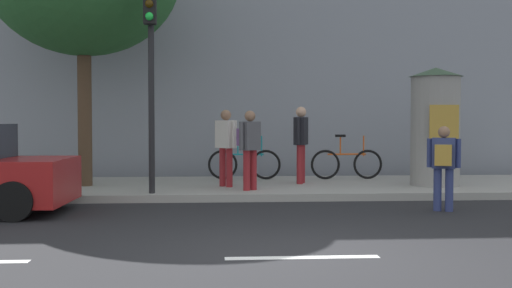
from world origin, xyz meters
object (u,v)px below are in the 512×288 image
at_px(traffic_light, 151,54).
at_px(pedestrian_in_red_top, 443,136).
at_px(bicycle_leaning, 244,163).
at_px(pedestrian_in_light_jacket, 226,141).
at_px(pedestrian_in_dark_shirt, 249,143).
at_px(poster_column, 435,126).
at_px(bicycle_upright, 347,163).
at_px(pedestrian_with_backpack, 444,161).
at_px(pedestrian_with_bag, 301,138).

xyz_separation_m(traffic_light, pedestrian_in_red_top, (7.04, 3.30, -1.69)).
relative_size(traffic_light, bicycle_leaning, 2.28).
bearing_deg(pedestrian_in_light_jacket, pedestrian_in_dark_shirt, -56.89).
height_order(traffic_light, pedestrian_in_dark_shirt, traffic_light).
relative_size(poster_column, bicycle_upright, 1.47).
xyz_separation_m(pedestrian_with_backpack, bicycle_leaning, (-3.26, 4.57, -0.33)).
relative_size(pedestrian_in_light_jacket, bicycle_upright, 0.94).
distance_m(poster_column, pedestrian_with_backpack, 3.09).
xyz_separation_m(traffic_light, poster_column, (6.09, 1.22, -1.42)).
relative_size(pedestrian_in_red_top, bicycle_upright, 1.00).
relative_size(pedestrian_in_red_top, pedestrian_with_bag, 1.01).
xyz_separation_m(poster_column, pedestrian_with_backpack, (-0.87, -2.90, -0.59)).
xyz_separation_m(pedestrian_with_backpack, pedestrian_in_red_top, (1.82, 4.98, 0.32)).
bearing_deg(pedestrian_in_dark_shirt, pedestrian_with_bag, 46.29).
bearing_deg(traffic_light, pedestrian_with_backpack, -17.83).
height_order(pedestrian_with_backpack, pedestrian_in_light_jacket, pedestrian_in_light_jacket).
bearing_deg(traffic_light, pedestrian_in_dark_shirt, 15.39).
relative_size(pedestrian_in_dark_shirt, bicycle_leaning, 0.92).
distance_m(pedestrian_in_red_top, pedestrian_in_dark_shirt, 5.80).
xyz_separation_m(pedestrian_with_bag, pedestrian_in_dark_shirt, (-1.25, -1.31, -0.07)).
bearing_deg(pedestrian_in_red_top, pedestrian_in_light_jacket, -159.74).
distance_m(pedestrian_with_backpack, bicycle_leaning, 5.63).
height_order(traffic_light, pedestrian_with_backpack, traffic_light).
height_order(pedestrian_with_backpack, bicycle_leaning, pedestrian_with_backpack).
distance_m(pedestrian_in_light_jacket, pedestrian_in_dark_shirt, 0.85).
height_order(pedestrian_in_red_top, bicycle_leaning, pedestrian_in_red_top).
bearing_deg(pedestrian_in_light_jacket, pedestrian_with_bag, 19.09).
relative_size(pedestrian_with_backpack, bicycle_upright, 0.84).
bearing_deg(pedestrian_in_dark_shirt, pedestrian_with_backpack, -34.08).
height_order(bicycle_leaning, bicycle_upright, same).
xyz_separation_m(poster_column, bicycle_leaning, (-4.14, 1.67, -0.93)).
bearing_deg(pedestrian_in_light_jacket, bicycle_leaning, 73.84).
xyz_separation_m(pedestrian_in_red_top, pedestrian_in_dark_shirt, (-5.09, -2.77, -0.08)).
bearing_deg(pedestrian_in_dark_shirt, pedestrian_in_light_jacket, 123.11).
height_order(pedestrian_in_dark_shirt, bicycle_upright, pedestrian_in_dark_shirt).
bearing_deg(traffic_light, pedestrian_with_bag, 29.97).
xyz_separation_m(traffic_light, bicycle_upright, (4.45, 2.79, -2.34)).
bearing_deg(pedestrian_with_bag, pedestrian_in_dark_shirt, -133.71).
xyz_separation_m(poster_column, bicycle_upright, (-1.64, 1.57, -0.93)).
relative_size(pedestrian_in_red_top, pedestrian_in_dark_shirt, 1.08).
relative_size(pedestrian_with_backpack, pedestrian_in_light_jacket, 0.89).
xyz_separation_m(pedestrian_in_light_jacket, bicycle_upright, (2.97, 1.54, -0.59)).
xyz_separation_m(pedestrian_with_bag, bicycle_leaning, (-1.24, 1.05, -0.65)).
xyz_separation_m(poster_column, pedestrian_in_light_jacket, (-4.61, 0.03, -0.33)).
relative_size(pedestrian_in_light_jacket, pedestrian_in_dark_shirt, 1.02).
height_order(traffic_light, pedestrian_with_bag, traffic_light).
bearing_deg(pedestrian_in_red_top, pedestrian_in_dark_shirt, -151.50).
xyz_separation_m(traffic_light, bicycle_leaning, (1.96, 2.89, -2.34)).
height_order(poster_column, bicycle_leaning, poster_column).
relative_size(traffic_light, pedestrian_with_bag, 2.31).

